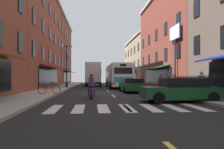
{
  "coord_description": "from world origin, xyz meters",
  "views": [
    {
      "loc": [
        -1.58,
        -19.94,
        1.4
      ],
      "look_at": [
        0.79,
        6.59,
        1.77
      ],
      "focal_mm": 34.9,
      "sensor_mm": 36.0,
      "label": 1
    }
  ],
  "objects_px": {
    "box_truck": "(94,74)",
    "sedan_near": "(132,85)",
    "motorcycle_rider": "(91,88)",
    "pedestrian_mid": "(202,85)",
    "billboard_sign": "(175,41)",
    "pedestrian_near": "(173,81)",
    "pedestrian_far": "(161,80)",
    "transit_bus": "(117,76)",
    "bicycle_near": "(49,89)",
    "street_lamp_twin": "(67,64)",
    "sedan_mid": "(181,90)"
  },
  "relations": [
    {
      "from": "box_truck",
      "to": "sedan_near",
      "type": "height_order",
      "value": "box_truck"
    },
    {
      "from": "motorcycle_rider",
      "to": "pedestrian_mid",
      "type": "relative_size",
      "value": 1.27
    },
    {
      "from": "billboard_sign",
      "to": "pedestrian_near",
      "type": "relative_size",
      "value": 4.15
    },
    {
      "from": "billboard_sign",
      "to": "box_truck",
      "type": "xyz_separation_m",
      "value": [
        -8.48,
        13.54,
        -3.36
      ]
    },
    {
      "from": "box_truck",
      "to": "billboard_sign",
      "type": "bearing_deg",
      "value": -57.95
    },
    {
      "from": "sedan_near",
      "to": "pedestrian_far",
      "type": "bearing_deg",
      "value": 45.94
    },
    {
      "from": "pedestrian_near",
      "to": "sedan_near",
      "type": "bearing_deg",
      "value": 95.06
    },
    {
      "from": "transit_bus",
      "to": "motorcycle_rider",
      "type": "distance_m",
      "value": 16.15
    },
    {
      "from": "billboard_sign",
      "to": "bicycle_near",
      "type": "height_order",
      "value": "billboard_sign"
    },
    {
      "from": "box_truck",
      "to": "pedestrian_far",
      "type": "distance_m",
      "value": 13.35
    },
    {
      "from": "motorcycle_rider",
      "to": "pedestrian_far",
      "type": "bearing_deg",
      "value": 51.81
    },
    {
      "from": "pedestrian_far",
      "to": "pedestrian_mid",
      "type": "bearing_deg",
      "value": 91.29
    },
    {
      "from": "pedestrian_near",
      "to": "pedestrian_mid",
      "type": "distance_m",
      "value": 9.12
    },
    {
      "from": "billboard_sign",
      "to": "pedestrian_far",
      "type": "height_order",
      "value": "billboard_sign"
    },
    {
      "from": "sedan_near",
      "to": "motorcycle_rider",
      "type": "bearing_deg",
      "value": -122.99
    },
    {
      "from": "pedestrian_mid",
      "to": "motorcycle_rider",
      "type": "bearing_deg",
      "value": 121.36
    },
    {
      "from": "motorcycle_rider",
      "to": "box_truck",
      "type": "bearing_deg",
      "value": 89.37
    },
    {
      "from": "bicycle_near",
      "to": "street_lamp_twin",
      "type": "distance_m",
      "value": 11.4
    },
    {
      "from": "pedestrian_mid",
      "to": "pedestrian_far",
      "type": "bearing_deg",
      "value": 41.12
    },
    {
      "from": "box_truck",
      "to": "sedan_near",
      "type": "relative_size",
      "value": 1.48
    },
    {
      "from": "box_truck",
      "to": "bicycle_near",
      "type": "xyz_separation_m",
      "value": [
        -3.5,
        -18.48,
        -1.41
      ]
    },
    {
      "from": "box_truck",
      "to": "pedestrian_near",
      "type": "bearing_deg",
      "value": -60.18
    },
    {
      "from": "billboard_sign",
      "to": "transit_bus",
      "type": "height_order",
      "value": "billboard_sign"
    },
    {
      "from": "motorcycle_rider",
      "to": "pedestrian_near",
      "type": "xyz_separation_m",
      "value": [
        8.27,
        7.02,
        0.29
      ]
    },
    {
      "from": "sedan_mid",
      "to": "street_lamp_twin",
      "type": "height_order",
      "value": "street_lamp_twin"
    },
    {
      "from": "bicycle_near",
      "to": "pedestrian_far",
      "type": "distance_m",
      "value": 13.76
    },
    {
      "from": "box_truck",
      "to": "pedestrian_near",
      "type": "xyz_separation_m",
      "value": [
        8.04,
        -14.03,
        -0.91
      ]
    },
    {
      "from": "box_truck",
      "to": "pedestrian_mid",
      "type": "bearing_deg",
      "value": -74.34
    },
    {
      "from": "street_lamp_twin",
      "to": "billboard_sign",
      "type": "bearing_deg",
      "value": -27.18
    },
    {
      "from": "transit_bus",
      "to": "motorcycle_rider",
      "type": "height_order",
      "value": "transit_bus"
    },
    {
      "from": "billboard_sign",
      "to": "pedestrian_far",
      "type": "xyz_separation_m",
      "value": [
        -0.61,
        2.79,
        -4.2
      ]
    },
    {
      "from": "sedan_near",
      "to": "sedan_mid",
      "type": "distance_m",
      "value": 8.54
    },
    {
      "from": "box_truck",
      "to": "motorcycle_rider",
      "type": "bearing_deg",
      "value": -90.63
    },
    {
      "from": "billboard_sign",
      "to": "transit_bus",
      "type": "xyz_separation_m",
      "value": [
        -5.18,
        8.21,
        -3.61
      ]
    },
    {
      "from": "sedan_near",
      "to": "pedestrian_mid",
      "type": "bearing_deg",
      "value": -69.72
    },
    {
      "from": "pedestrian_far",
      "to": "sedan_near",
      "type": "bearing_deg",
      "value": 53.82
    },
    {
      "from": "motorcycle_rider",
      "to": "pedestrian_far",
      "type": "relative_size",
      "value": 1.14
    },
    {
      "from": "motorcycle_rider",
      "to": "pedestrian_mid",
      "type": "bearing_deg",
      "value": -16.35
    },
    {
      "from": "pedestrian_near",
      "to": "pedestrian_far",
      "type": "bearing_deg",
      "value": -6.57
    },
    {
      "from": "transit_bus",
      "to": "pedestrian_near",
      "type": "distance_m",
      "value": 9.94
    },
    {
      "from": "transit_bus",
      "to": "box_truck",
      "type": "height_order",
      "value": "box_truck"
    },
    {
      "from": "billboard_sign",
      "to": "pedestrian_far",
      "type": "relative_size",
      "value": 3.75
    },
    {
      "from": "pedestrian_mid",
      "to": "street_lamp_twin",
      "type": "bearing_deg",
      "value": 80.19
    },
    {
      "from": "sedan_near",
      "to": "motorcycle_rider",
      "type": "height_order",
      "value": "motorcycle_rider"
    },
    {
      "from": "sedan_mid",
      "to": "bicycle_near",
      "type": "bearing_deg",
      "value": 148.38
    },
    {
      "from": "transit_bus",
      "to": "bicycle_near",
      "type": "height_order",
      "value": "transit_bus"
    },
    {
      "from": "sedan_near",
      "to": "billboard_sign",
      "type": "bearing_deg",
      "value": 18.7
    },
    {
      "from": "bicycle_near",
      "to": "pedestrian_far",
      "type": "bearing_deg",
      "value": 34.2
    },
    {
      "from": "pedestrian_mid",
      "to": "street_lamp_twin",
      "type": "relative_size",
      "value": 0.3
    },
    {
      "from": "billboard_sign",
      "to": "sedan_near",
      "type": "xyz_separation_m",
      "value": [
        -4.91,
        -1.66,
        -4.6
      ]
    }
  ]
}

